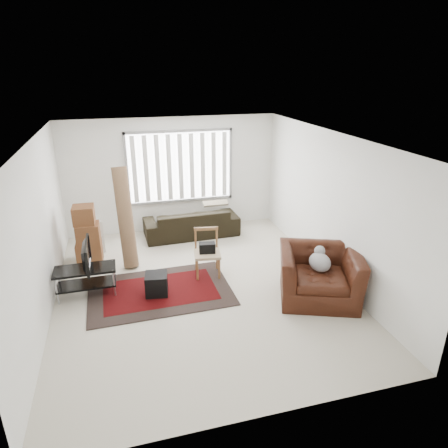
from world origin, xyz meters
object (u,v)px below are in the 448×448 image
at_px(tv_stand, 86,276).
at_px(armchair, 319,272).
at_px(side_chair, 207,251).
at_px(moving_boxes, 88,237).
at_px(sofa, 191,218).

relative_size(tv_stand, armchair, 0.61).
xyz_separation_m(side_chair, armchair, (1.66, -1.30, 0.00)).
bearing_deg(moving_boxes, tv_stand, -90.11).
bearing_deg(armchair, moving_boxes, 168.78).
xyz_separation_m(tv_stand, side_chair, (2.20, 0.15, 0.13)).
distance_m(tv_stand, side_chair, 2.21).
height_order(sofa, armchair, armchair).
xyz_separation_m(moving_boxes, sofa, (2.28, 0.85, -0.14)).
bearing_deg(side_chair, sofa, 96.20).
bearing_deg(sofa, side_chair, 86.01).
bearing_deg(tv_stand, moving_boxes, 89.89).
bearing_deg(tv_stand, side_chair, 3.92).
relative_size(moving_boxes, side_chair, 1.34).
distance_m(tv_stand, armchair, 4.03).
xyz_separation_m(tv_stand, sofa, (2.28, 2.14, 0.05)).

